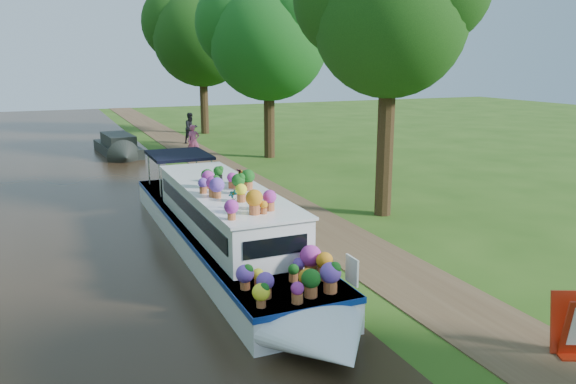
{
  "coord_description": "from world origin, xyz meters",
  "views": [
    {
      "loc": [
        -6.3,
        -12.33,
        5.04
      ],
      "look_at": [
        0.01,
        2.19,
        1.3
      ],
      "focal_mm": 35.0,
      "sensor_mm": 36.0,
      "label": 1
    }
  ],
  "objects_px": {
    "second_boat": "(118,147)",
    "pedestrian_dark": "(191,128)",
    "pedestrian_pink": "(194,141)",
    "plant_boat": "(225,226)"
  },
  "relations": [
    {
      "from": "plant_boat",
      "to": "pedestrian_pink",
      "type": "distance_m",
      "value": 15.61
    },
    {
      "from": "plant_boat",
      "to": "second_boat",
      "type": "distance_m",
      "value": 17.78
    },
    {
      "from": "second_boat",
      "to": "pedestrian_dark",
      "type": "distance_m",
      "value": 5.35
    },
    {
      "from": "pedestrian_dark",
      "to": "second_boat",
      "type": "bearing_deg",
      "value": -171.21
    },
    {
      "from": "pedestrian_dark",
      "to": "pedestrian_pink",
      "type": "bearing_deg",
      "value": -122.99
    },
    {
      "from": "pedestrian_pink",
      "to": "pedestrian_dark",
      "type": "bearing_deg",
      "value": 78.92
    },
    {
      "from": "second_boat",
      "to": "pedestrian_pink",
      "type": "height_order",
      "value": "pedestrian_pink"
    },
    {
      "from": "second_boat",
      "to": "pedestrian_dark",
      "type": "height_order",
      "value": "pedestrian_dark"
    },
    {
      "from": "second_boat",
      "to": "pedestrian_pink",
      "type": "bearing_deg",
      "value": -39.59
    },
    {
      "from": "plant_boat",
      "to": "pedestrian_pink",
      "type": "relative_size",
      "value": 7.89
    }
  ]
}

